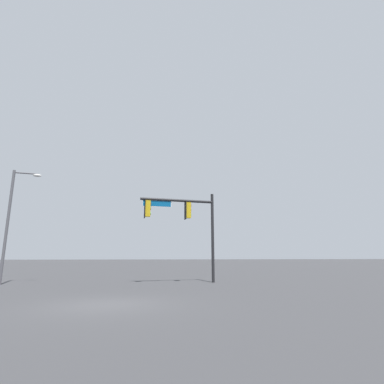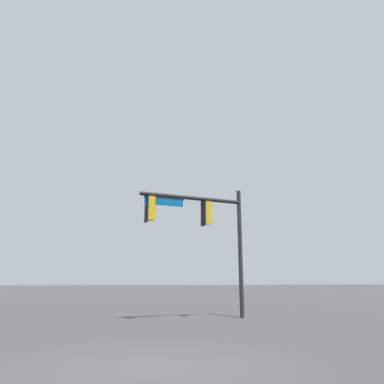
% 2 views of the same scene
% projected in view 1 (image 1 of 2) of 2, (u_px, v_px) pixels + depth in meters
% --- Properties ---
extents(ground_plane, '(400.00, 400.00, 0.00)m').
position_uv_depth(ground_plane, '(106.00, 305.00, 10.94)').
color(ground_plane, '#38383A').
extents(signal_pole_near, '(5.29, 0.73, 6.21)m').
position_uv_depth(signal_pole_near, '(184.00, 216.00, 20.98)').
color(signal_pole_near, black).
rests_on(signal_pole_near, ground_plane).
extents(street_lamp, '(1.80, 0.39, 7.53)m').
position_uv_depth(street_lamp, '(12.00, 217.00, 19.89)').
color(street_lamp, '#4C4C51').
rests_on(street_lamp, ground_plane).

